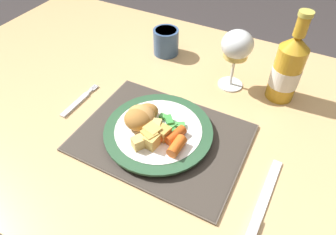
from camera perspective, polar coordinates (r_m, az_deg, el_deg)
ground_plane at (r=1.37m, az=-0.47°, el=-21.14°), size 6.00×6.00×0.00m
dining_table at (r=0.82m, az=-0.74°, el=-2.12°), size 1.40×0.85×0.74m
placemat at (r=0.67m, az=-1.19°, el=-3.81°), size 0.37×0.27×0.01m
dinner_plate at (r=0.67m, az=-1.84°, el=-2.74°), size 0.24×0.24×0.02m
breaded_croquettes at (r=0.66m, az=-5.14°, el=0.13°), size 0.09×0.10×0.05m
green_beans_pile at (r=0.66m, az=0.74°, el=-1.68°), size 0.08×0.06×0.02m
glazed_carrots at (r=0.62m, az=0.67°, el=-4.11°), size 0.08×0.08×0.02m
fork at (r=0.79m, az=-16.79°, el=2.78°), size 0.01×0.14×0.01m
table_knife at (r=0.60m, az=17.09°, el=-16.53°), size 0.02×0.22×0.01m
wine_glass at (r=0.77m, az=12.99°, el=12.91°), size 0.08×0.08×0.16m
bottle at (r=0.78m, az=21.82°, el=8.68°), size 0.07×0.07×0.23m
roast_potatoes at (r=0.63m, az=-3.02°, el=-3.38°), size 0.06×0.09×0.03m
drinking_cup at (r=0.92m, az=-0.39°, el=14.36°), size 0.08×0.08×0.08m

